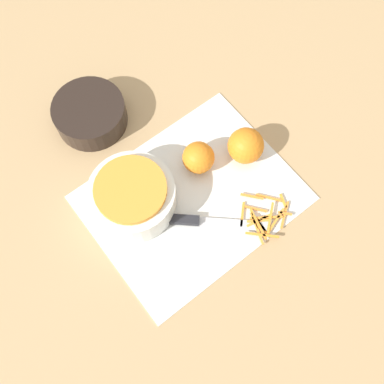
% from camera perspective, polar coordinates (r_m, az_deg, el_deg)
% --- Properties ---
extents(ground_plane, '(4.00, 4.00, 0.00)m').
position_cam_1_polar(ground_plane, '(1.01, 0.00, -0.77)').
color(ground_plane, tan).
extents(cutting_board, '(0.45, 0.36, 0.01)m').
position_cam_1_polar(cutting_board, '(1.01, 0.00, -0.70)').
color(cutting_board, silver).
rests_on(cutting_board, ground_plane).
extents(bowl_speckled, '(0.19, 0.19, 0.09)m').
position_cam_1_polar(bowl_speckled, '(0.97, -7.56, -0.50)').
color(bowl_speckled, silver).
rests_on(bowl_speckled, cutting_board).
extents(bowl_dark, '(0.17, 0.17, 0.06)m').
position_cam_1_polar(bowl_dark, '(1.10, -12.81, 9.64)').
color(bowl_dark, black).
rests_on(bowl_dark, ground_plane).
extents(knife, '(0.20, 0.19, 0.02)m').
position_cam_1_polar(knife, '(0.98, -0.37, -3.63)').
color(knife, '#232328').
rests_on(knife, cutting_board).
extents(orange_left, '(0.07, 0.07, 0.07)m').
position_cam_1_polar(orange_left, '(1.00, 0.82, 4.39)').
color(orange_left, orange).
rests_on(orange_left, cutting_board).
extents(orange_right, '(0.08, 0.08, 0.08)m').
position_cam_1_polar(orange_right, '(1.02, 6.84, 5.86)').
color(orange_right, orange).
rests_on(orange_right, cutting_board).
extents(peel_pile, '(0.13, 0.13, 0.01)m').
position_cam_1_polar(peel_pile, '(0.99, 9.12, -3.19)').
color(peel_pile, orange).
rests_on(peel_pile, cutting_board).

